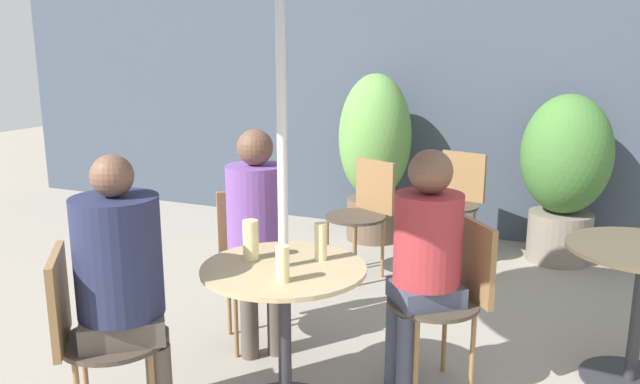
% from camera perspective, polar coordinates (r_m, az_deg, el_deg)
% --- Properties ---
extents(storefront_wall, '(10.00, 0.06, 3.00)m').
position_cam_1_polar(storefront_wall, '(5.57, 13.86, 11.16)').
color(storefront_wall, '#3D4756').
rests_on(storefront_wall, ground_plane).
extents(cafe_table_near, '(0.73, 0.73, 0.71)m').
position_cam_1_polar(cafe_table_near, '(2.83, -3.28, -10.67)').
color(cafe_table_near, '#2D2D33').
rests_on(cafe_table_near, ground_plane).
extents(cafe_table_far, '(0.72, 0.72, 0.71)m').
position_cam_1_polar(cafe_table_far, '(3.44, 27.25, -7.77)').
color(cafe_table_far, '#2D2D33').
rests_on(cafe_table_far, ground_plane).
extents(bistro_chair_0, '(0.50, 0.50, 0.85)m').
position_cam_1_polar(bistro_chair_0, '(3.08, 11.91, -8.53)').
color(bistro_chair_0, '#42382D').
rests_on(bistro_chair_0, ground_plane).
extents(bistro_chair_1, '(0.50, 0.50, 0.85)m').
position_cam_1_polar(bistro_chair_1, '(3.57, -6.09, -5.30)').
color(bistro_chair_1, '#42382D').
rests_on(bistro_chair_1, ground_plane).
extents(bistro_chair_2, '(0.50, 0.50, 0.85)m').
position_cam_1_polar(bistro_chair_2, '(2.78, -20.33, -11.49)').
color(bistro_chair_2, '#42382D').
rests_on(bistro_chair_2, ground_plane).
extents(bistro_chair_4, '(0.46, 0.48, 0.85)m').
position_cam_1_polar(bistro_chair_4, '(4.99, 12.31, -0.26)').
color(bistro_chair_4, '#42382D').
rests_on(bistro_chair_4, ground_plane).
extents(bistro_chair_5, '(0.48, 0.49, 0.85)m').
position_cam_1_polar(bistro_chair_5, '(4.55, 4.10, -1.26)').
color(bistro_chair_5, '#42382D').
rests_on(bistro_chair_5, ground_plane).
extents(seated_person_0, '(0.40, 0.40, 1.20)m').
position_cam_1_polar(seated_person_0, '(2.95, 9.55, -5.30)').
color(seated_person_0, '#42475B').
rests_on(seated_person_0, ground_plane).
extents(seated_person_1, '(0.41, 0.41, 1.23)m').
position_cam_1_polar(seated_person_1, '(3.37, -5.76, -2.64)').
color(seated_person_1, brown).
rests_on(seated_person_1, ground_plane).
extents(seated_person_2, '(0.45, 0.44, 1.23)m').
position_cam_1_polar(seated_person_2, '(2.69, -17.53, -7.29)').
color(seated_person_2, brown).
rests_on(seated_person_2, ground_plane).
extents(beer_glass_0, '(0.07, 0.07, 0.18)m').
position_cam_1_polar(beer_glass_0, '(2.83, -6.36, -4.35)').
color(beer_glass_0, beige).
rests_on(beer_glass_0, cafe_table_near).
extents(beer_glass_1, '(0.06, 0.06, 0.15)m').
position_cam_1_polar(beer_glass_1, '(2.55, -3.45, -6.58)').
color(beer_glass_1, beige).
rests_on(beer_glass_1, cafe_table_near).
extents(beer_glass_2, '(0.06, 0.06, 0.17)m').
position_cam_1_polar(beer_glass_2, '(2.80, 0.07, -4.55)').
color(beer_glass_2, beige).
rests_on(beer_glass_2, cafe_table_near).
extents(potted_plant_0, '(0.62, 0.62, 1.44)m').
position_cam_1_polar(potted_plant_0, '(5.37, 5.02, 3.78)').
color(potted_plant_0, brown).
rests_on(potted_plant_0, ground_plane).
extents(potted_plant_1, '(0.68, 0.68, 1.31)m').
position_cam_1_polar(potted_plant_1, '(5.15, 21.49, 1.93)').
color(potted_plant_1, slate).
rests_on(potted_plant_1, ground_plane).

